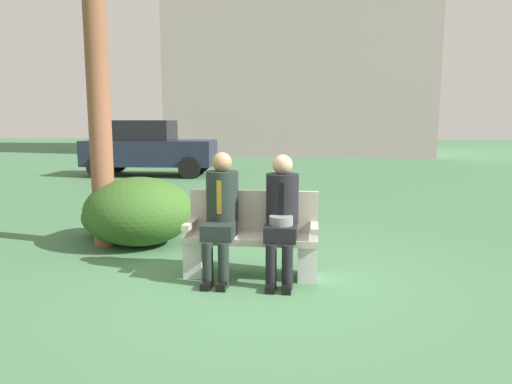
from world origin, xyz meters
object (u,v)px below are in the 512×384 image
object	(u,v)px
seated_man_left	(221,209)
building_backdrop	(300,22)
parked_car_near	(149,148)
park_bench	(252,238)
seated_man_right	(282,211)
shrub_far_lawn	(128,221)
shrub_mid_lawn	(139,211)
shrub_near_bench	(113,217)

from	to	relation	value
seated_man_left	building_backdrop	bearing A→B (deg)	89.70
seated_man_left	parked_car_near	bearing A→B (deg)	114.10
park_bench	seated_man_right	xyz separation A→B (m)	(0.32, -0.12, 0.33)
park_bench	parked_car_near	xyz separation A→B (m)	(-4.36, 8.92, 0.44)
building_backdrop	seated_man_left	bearing A→B (deg)	-90.30
seated_man_right	parked_car_near	world-z (taller)	parked_car_near
seated_man_left	shrub_far_lawn	xyz separation A→B (m)	(-1.51, 1.17, -0.42)
parked_car_near	shrub_far_lawn	bearing A→B (deg)	-72.15
park_bench	shrub_mid_lawn	distance (m)	1.96
shrub_near_bench	parked_car_near	world-z (taller)	parked_car_near
building_backdrop	shrub_mid_lawn	bearing A→B (deg)	-94.14
seated_man_left	shrub_mid_lawn	size ratio (longest dim) A/B	0.91
seated_man_left	shrub_near_bench	distance (m)	2.51
shrub_mid_lawn	parked_car_near	bearing A→B (deg)	108.90
park_bench	shrub_near_bench	xyz separation A→B (m)	(-2.22, 1.45, -0.12)
shrub_near_bench	shrub_far_lawn	xyz separation A→B (m)	(0.39, -0.40, 0.04)
shrub_far_lawn	shrub_near_bench	bearing A→B (deg)	134.81
seated_man_left	shrub_mid_lawn	distance (m)	1.80
seated_man_right	shrub_far_lawn	xyz separation A→B (m)	(-2.15, 1.18, -0.40)
shrub_near_bench	building_backdrop	world-z (taller)	building_backdrop
shrub_near_bench	shrub_mid_lawn	xyz separation A→B (m)	(0.56, -0.41, 0.18)
shrub_mid_lawn	shrub_far_lawn	xyz separation A→B (m)	(-0.16, 0.02, -0.14)
park_bench	building_backdrop	xyz separation A→B (m)	(-0.20, 21.20, 6.53)
shrub_near_bench	building_backdrop	xyz separation A→B (m)	(2.02, 19.74, 6.65)
shrub_near_bench	seated_man_left	bearing A→B (deg)	-39.49
seated_man_right	shrub_near_bench	bearing A→B (deg)	148.17
park_bench	building_backdrop	distance (m)	22.18
park_bench	parked_car_near	size ratio (longest dim) A/B	0.35
shrub_far_lawn	parked_car_near	bearing A→B (deg)	107.85
shrub_mid_lawn	building_backdrop	distance (m)	21.22
park_bench	shrub_far_lawn	distance (m)	2.11
shrub_mid_lawn	seated_man_left	bearing A→B (deg)	-40.70
seated_man_right	shrub_mid_lawn	world-z (taller)	seated_man_right
seated_man_left	park_bench	bearing A→B (deg)	20.49
shrub_near_bench	parked_car_near	bearing A→B (deg)	105.98
park_bench	shrub_near_bench	size ratio (longest dim) A/B	1.58
seated_man_right	shrub_far_lawn	size ratio (longest dim) A/B	1.27
building_backdrop	park_bench	bearing A→B (deg)	-89.45
park_bench	seated_man_left	world-z (taller)	seated_man_left
park_bench	building_backdrop	bearing A→B (deg)	90.55
seated_man_right	shrub_mid_lawn	size ratio (longest dim) A/B	0.89
park_bench	seated_man_left	distance (m)	0.48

